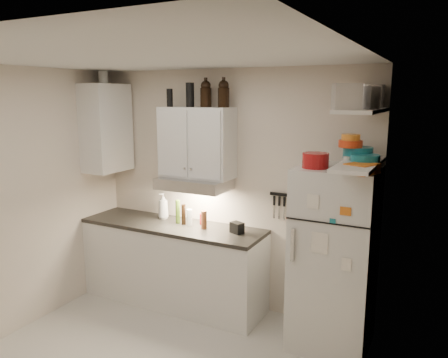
% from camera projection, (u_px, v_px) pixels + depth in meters
% --- Properties ---
extents(ceiling, '(3.20, 3.00, 0.02)m').
position_uv_depth(ceiling, '(138.00, 55.00, 3.21)').
color(ceiling, silver).
rests_on(ceiling, ground).
extents(back_wall, '(3.20, 0.02, 2.60)m').
position_uv_depth(back_wall, '(229.00, 190.00, 4.78)').
color(back_wall, beige).
rests_on(back_wall, ground).
extents(left_wall, '(0.02, 3.00, 2.60)m').
position_uv_depth(left_wall, '(9.00, 204.00, 4.19)').
color(left_wall, beige).
rests_on(left_wall, ground).
extents(right_wall, '(0.02, 3.00, 2.60)m').
position_uv_depth(right_wall, '(351.00, 261.00, 2.74)').
color(right_wall, beige).
rests_on(right_wall, ground).
extents(base_cabinet, '(2.10, 0.60, 0.88)m').
position_uv_depth(base_cabinet, '(173.00, 265.00, 4.92)').
color(base_cabinet, white).
rests_on(base_cabinet, floor).
extents(countertop, '(2.10, 0.62, 0.04)m').
position_uv_depth(countertop, '(172.00, 226.00, 4.83)').
color(countertop, black).
rests_on(countertop, base_cabinet).
extents(upper_cabinet, '(0.80, 0.33, 0.75)m').
position_uv_depth(upper_cabinet, '(197.00, 143.00, 4.66)').
color(upper_cabinet, white).
rests_on(upper_cabinet, back_wall).
extents(side_cabinet, '(0.33, 0.55, 1.00)m').
position_uv_depth(side_cabinet, '(106.00, 128.00, 5.03)').
color(side_cabinet, white).
rests_on(side_cabinet, left_wall).
extents(range_hood, '(0.76, 0.46, 0.12)m').
position_uv_depth(range_hood, '(194.00, 183.00, 4.69)').
color(range_hood, silver).
rests_on(range_hood, back_wall).
extents(fridge, '(0.70, 0.68, 1.70)m').
position_uv_depth(fridge, '(334.00, 259.00, 4.00)').
color(fridge, silver).
rests_on(fridge, floor).
extents(shelf_hi, '(0.30, 0.95, 0.03)m').
position_uv_depth(shelf_hi, '(363.00, 111.00, 3.53)').
color(shelf_hi, white).
rests_on(shelf_hi, right_wall).
extents(shelf_lo, '(0.30, 0.95, 0.03)m').
position_uv_depth(shelf_lo, '(359.00, 164.00, 3.62)').
color(shelf_lo, white).
rests_on(shelf_lo, right_wall).
extents(knife_strip, '(0.42, 0.02, 0.03)m').
position_uv_depth(knife_strip, '(290.00, 195.00, 4.44)').
color(knife_strip, black).
rests_on(knife_strip, back_wall).
extents(dutch_oven, '(0.24, 0.24, 0.13)m').
position_uv_depth(dutch_oven, '(315.00, 160.00, 3.78)').
color(dutch_oven, maroon).
rests_on(dutch_oven, fridge).
extents(book_stack, '(0.28, 0.30, 0.08)m').
position_uv_depth(book_stack, '(362.00, 169.00, 3.51)').
color(book_stack, orange).
rests_on(book_stack, fridge).
extents(spice_jar, '(0.08, 0.08, 0.10)m').
position_uv_depth(spice_jar, '(347.00, 163.00, 3.75)').
color(spice_jar, silver).
rests_on(spice_jar, fridge).
extents(stock_pot, '(0.34, 0.34, 0.20)m').
position_uv_depth(stock_pot, '(368.00, 96.00, 3.84)').
color(stock_pot, silver).
rests_on(stock_pot, shelf_hi).
extents(tin_a, '(0.22, 0.21, 0.18)m').
position_uv_depth(tin_a, '(366.00, 98.00, 3.45)').
color(tin_a, '#AAAAAD').
rests_on(tin_a, shelf_hi).
extents(tin_b, '(0.26, 0.26, 0.20)m').
position_uv_depth(tin_b, '(347.00, 96.00, 3.26)').
color(tin_b, '#AAAAAD').
rests_on(tin_b, shelf_hi).
extents(bowl_teal, '(0.26, 0.26, 0.10)m').
position_uv_depth(bowl_teal, '(358.00, 153.00, 3.82)').
color(bowl_teal, '#166F7C').
rests_on(bowl_teal, shelf_lo).
extents(bowl_orange, '(0.20, 0.20, 0.06)m').
position_uv_depth(bowl_orange, '(350.00, 144.00, 3.79)').
color(bowl_orange, red).
rests_on(bowl_orange, bowl_teal).
extents(bowl_yellow, '(0.16, 0.16, 0.05)m').
position_uv_depth(bowl_yellow, '(351.00, 137.00, 3.78)').
color(bowl_yellow, orange).
rests_on(bowl_yellow, bowl_orange).
extents(plates, '(0.32, 0.32, 0.06)m').
position_uv_depth(plates, '(365.00, 158.00, 3.65)').
color(plates, '#166F7C').
rests_on(plates, shelf_lo).
extents(growler_a, '(0.14, 0.14, 0.28)m').
position_uv_depth(growler_a, '(206.00, 93.00, 4.54)').
color(growler_a, black).
rests_on(growler_a, upper_cabinet).
extents(growler_b, '(0.14, 0.14, 0.28)m').
position_uv_depth(growler_b, '(224.00, 93.00, 4.45)').
color(growler_b, black).
rests_on(growler_b, upper_cabinet).
extents(thermos_a, '(0.10, 0.10, 0.25)m').
position_uv_depth(thermos_a, '(190.00, 95.00, 4.55)').
color(thermos_a, black).
rests_on(thermos_a, upper_cabinet).
extents(thermos_b, '(0.07, 0.07, 0.19)m').
position_uv_depth(thermos_b, '(170.00, 98.00, 4.66)').
color(thermos_b, black).
rests_on(thermos_b, upper_cabinet).
extents(side_jar, '(0.13, 0.13, 0.14)m').
position_uv_depth(side_jar, '(103.00, 77.00, 4.96)').
color(side_jar, silver).
rests_on(side_jar, side_cabinet).
extents(soap_bottle, '(0.16, 0.16, 0.34)m').
position_uv_depth(soap_bottle, '(163.00, 204.00, 5.02)').
color(soap_bottle, white).
rests_on(soap_bottle, countertop).
extents(pepper_mill, '(0.07, 0.07, 0.20)m').
position_uv_depth(pepper_mill, '(204.00, 220.00, 4.64)').
color(pepper_mill, brown).
rests_on(pepper_mill, countertop).
extents(oil_bottle, '(0.06, 0.06, 0.26)m').
position_uv_depth(oil_bottle, '(178.00, 212.00, 4.84)').
color(oil_bottle, '#3F5E17').
rests_on(oil_bottle, countertop).
extents(vinegar_bottle, '(0.06, 0.06, 0.23)m').
position_uv_depth(vinegar_bottle, '(184.00, 214.00, 4.79)').
color(vinegar_bottle, black).
rests_on(vinegar_bottle, countertop).
extents(clear_bottle, '(0.07, 0.07, 0.18)m').
position_uv_depth(clear_bottle, '(190.00, 217.00, 4.76)').
color(clear_bottle, silver).
rests_on(clear_bottle, countertop).
extents(red_jar, '(0.07, 0.07, 0.12)m').
position_uv_depth(red_jar, '(202.00, 219.00, 4.81)').
color(red_jar, maroon).
rests_on(red_jar, countertop).
extents(caddy, '(0.16, 0.14, 0.11)m').
position_uv_depth(caddy, '(237.00, 228.00, 4.50)').
color(caddy, black).
rests_on(caddy, countertop).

